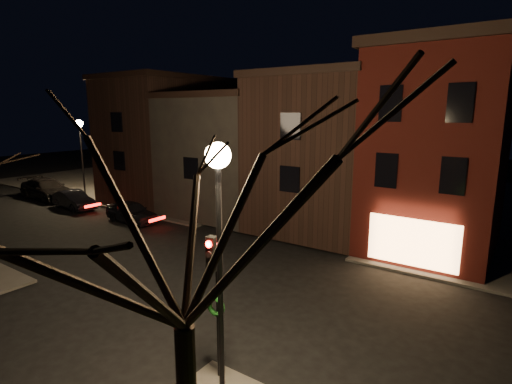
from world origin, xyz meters
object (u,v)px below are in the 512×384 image
(traffic_signal, at_px, (215,286))
(bare_tree_right, at_px, (179,184))
(street_lamp_near, at_px, (219,204))
(parked_car_c, at_px, (47,189))
(street_lamp_far, at_px, (80,137))
(parked_car_a, at_px, (132,212))
(parked_car_b, at_px, (74,200))

(traffic_signal, height_order, bare_tree_right, bare_tree_right)
(street_lamp_near, xyz_separation_m, parked_car_c, (-27.41, 10.16, -4.32))
(bare_tree_right, bearing_deg, parked_car_c, 156.21)
(parked_car_c, bearing_deg, street_lamp_far, -46.30)
(traffic_signal, relative_size, parked_car_a, 0.97)
(parked_car_a, relative_size, parked_car_b, 0.99)
(parked_car_c, bearing_deg, parked_car_b, -96.69)
(traffic_signal, distance_m, parked_car_c, 28.57)
(parked_car_a, xyz_separation_m, parked_car_c, (-11.72, 0.58, 0.14))
(parked_car_c, bearing_deg, parked_car_a, -91.85)
(traffic_signal, xyz_separation_m, parked_car_c, (-26.81, 9.66, -1.95))
(traffic_signal, distance_m, parked_car_a, 17.74)
(street_lamp_near, relative_size, bare_tree_right, 0.76)
(street_lamp_near, distance_m, traffic_signal, 2.49)
(street_lamp_near, distance_m, bare_tree_right, 2.98)
(bare_tree_right, relative_size, parked_car_b, 2.02)
(bare_tree_right, bearing_deg, traffic_signal, 122.41)
(parked_car_b, bearing_deg, parked_car_a, -84.11)
(street_lamp_far, bearing_deg, traffic_signal, -25.45)
(traffic_signal, height_order, parked_car_a, traffic_signal)
(street_lamp_far, bearing_deg, parked_car_a, -15.42)
(street_lamp_near, xyz_separation_m, bare_tree_right, (1.30, -2.50, 0.97))
(parked_car_a, height_order, parked_car_b, parked_car_a)
(parked_car_b, bearing_deg, bare_tree_right, -111.83)
(street_lamp_near, height_order, parked_car_a, street_lamp_near)
(traffic_signal, height_order, parked_car_c, traffic_signal)
(traffic_signal, relative_size, parked_car_c, 0.69)
(street_lamp_near, xyz_separation_m, traffic_signal, (-0.60, 0.49, -2.37))
(bare_tree_right, bearing_deg, street_lamp_near, 117.47)
(parked_car_c, bearing_deg, traffic_signal, -108.84)
(bare_tree_right, xyz_separation_m, parked_car_c, (-28.71, 12.66, -5.29))
(street_lamp_far, bearing_deg, street_lamp_near, -25.83)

